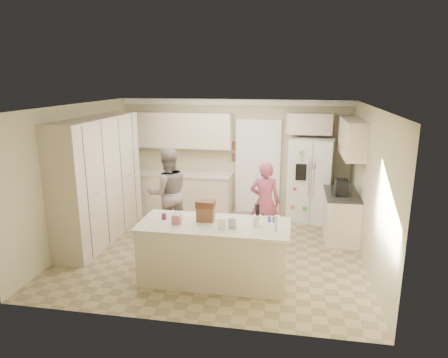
% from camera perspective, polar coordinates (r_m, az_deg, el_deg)
% --- Properties ---
extents(floor, '(5.20, 4.60, 0.02)m').
position_cam_1_polar(floor, '(7.45, -1.24, -10.07)').
color(floor, '#998760').
rests_on(floor, ground).
extents(ceiling, '(5.20, 4.60, 0.02)m').
position_cam_1_polar(ceiling, '(6.80, -1.36, 10.49)').
color(ceiling, white).
rests_on(ceiling, wall_back).
extents(wall_back, '(5.20, 0.02, 2.60)m').
position_cam_1_polar(wall_back, '(9.23, 1.50, 3.29)').
color(wall_back, '#BFB68F').
rests_on(wall_back, ground).
extents(wall_front, '(5.20, 0.02, 2.60)m').
position_cam_1_polar(wall_front, '(4.87, -6.64, -7.01)').
color(wall_front, '#BFB68F').
rests_on(wall_front, ground).
extents(wall_left, '(0.02, 4.60, 2.60)m').
position_cam_1_polar(wall_left, '(7.93, -20.14, 0.57)').
color(wall_left, '#BFB68F').
rests_on(wall_left, ground).
extents(wall_right, '(0.02, 4.60, 2.60)m').
position_cam_1_polar(wall_right, '(7.00, 20.16, -1.18)').
color(wall_right, '#BFB68F').
rests_on(wall_right, ground).
extents(crown_back, '(5.20, 0.08, 0.12)m').
position_cam_1_polar(crown_back, '(9.03, 1.50, 10.92)').
color(crown_back, white).
rests_on(crown_back, wall_back).
extents(pantry_bank, '(0.60, 2.60, 2.35)m').
position_cam_1_polar(pantry_bank, '(7.98, -17.43, -0.05)').
color(pantry_bank, beige).
rests_on(pantry_bank, floor).
extents(back_base_cab, '(2.20, 0.60, 0.88)m').
position_cam_1_polar(back_base_cab, '(9.37, -5.79, -2.02)').
color(back_base_cab, beige).
rests_on(back_base_cab, floor).
extents(back_countertop, '(2.24, 0.63, 0.04)m').
position_cam_1_polar(back_countertop, '(9.25, -5.88, 0.70)').
color(back_countertop, beige).
rests_on(back_countertop, back_base_cab).
extents(back_upper_cab, '(2.20, 0.35, 0.80)m').
position_cam_1_polar(back_upper_cab, '(9.19, -5.81, 6.97)').
color(back_upper_cab, beige).
rests_on(back_upper_cab, wall_back).
extents(doorway_opening, '(0.90, 0.06, 2.10)m').
position_cam_1_polar(doorway_opening, '(9.19, 4.85, 1.60)').
color(doorway_opening, black).
rests_on(doorway_opening, floor).
extents(doorway_casing, '(1.02, 0.03, 2.22)m').
position_cam_1_polar(doorway_casing, '(9.15, 4.83, 1.55)').
color(doorway_casing, white).
rests_on(doorway_casing, floor).
extents(wall_frame_upper, '(0.15, 0.02, 0.20)m').
position_cam_1_polar(wall_frame_upper, '(9.14, 1.59, 4.78)').
color(wall_frame_upper, brown).
rests_on(wall_frame_upper, wall_back).
extents(wall_frame_lower, '(0.15, 0.02, 0.20)m').
position_cam_1_polar(wall_frame_lower, '(9.19, 1.58, 3.12)').
color(wall_frame_lower, brown).
rests_on(wall_frame_lower, wall_back).
extents(refrigerator, '(1.00, 0.84, 1.80)m').
position_cam_1_polar(refrigerator, '(8.88, 12.24, -0.13)').
color(refrigerator, white).
rests_on(refrigerator, floor).
extents(fridge_seam, '(0.02, 0.02, 1.78)m').
position_cam_1_polar(fridge_seam, '(8.53, 12.32, -0.71)').
color(fridge_seam, gray).
rests_on(fridge_seam, refrigerator).
extents(fridge_dispenser, '(0.22, 0.03, 0.35)m').
position_cam_1_polar(fridge_dispenser, '(8.46, 10.92, 0.97)').
color(fridge_dispenser, black).
rests_on(fridge_dispenser, refrigerator).
extents(fridge_handle_l, '(0.02, 0.02, 0.85)m').
position_cam_1_polar(fridge_handle_l, '(8.48, 12.04, 0.25)').
color(fridge_handle_l, silver).
rests_on(fridge_handle_l, refrigerator).
extents(fridge_handle_r, '(0.02, 0.02, 0.85)m').
position_cam_1_polar(fridge_handle_r, '(8.48, 12.71, 0.23)').
color(fridge_handle_r, silver).
rests_on(fridge_handle_r, refrigerator).
extents(over_fridge_cab, '(0.95, 0.35, 0.45)m').
position_cam_1_polar(over_fridge_cab, '(8.83, 12.09, 7.74)').
color(over_fridge_cab, beige).
rests_on(over_fridge_cab, wall_back).
extents(right_base_cab, '(0.60, 1.20, 0.88)m').
position_cam_1_polar(right_base_cab, '(8.15, 16.32, -5.08)').
color(right_base_cab, beige).
rests_on(right_base_cab, floor).
extents(right_countertop, '(0.63, 1.24, 0.04)m').
position_cam_1_polar(right_countertop, '(8.01, 16.47, -1.97)').
color(right_countertop, '#2D2B28').
rests_on(right_countertop, right_base_cab).
extents(right_upper_cab, '(0.35, 1.50, 0.70)m').
position_cam_1_polar(right_upper_cab, '(8.00, 17.81, 5.63)').
color(right_upper_cab, beige).
rests_on(right_upper_cab, wall_right).
extents(coffee_maker, '(0.22, 0.28, 0.30)m').
position_cam_1_polar(coffee_maker, '(7.77, 16.42, -1.16)').
color(coffee_maker, black).
rests_on(coffee_maker, right_countertop).
extents(island_base, '(2.20, 0.90, 0.88)m').
position_cam_1_polar(island_base, '(6.24, -1.42, -10.54)').
color(island_base, beige).
rests_on(island_base, floor).
extents(island_top, '(2.28, 0.96, 0.05)m').
position_cam_1_polar(island_top, '(6.06, -1.45, -6.59)').
color(island_top, beige).
rests_on(island_top, island_base).
extents(utensil_crock, '(0.13, 0.13, 0.15)m').
position_cam_1_polar(utensil_crock, '(5.99, 4.78, -5.89)').
color(utensil_crock, white).
rests_on(utensil_crock, island_top).
extents(tissue_box, '(0.13, 0.13, 0.14)m').
position_cam_1_polar(tissue_box, '(6.07, -6.77, -5.72)').
color(tissue_box, '#BF6674').
rests_on(tissue_box, island_top).
extents(tissue_plume, '(0.08, 0.08, 0.08)m').
position_cam_1_polar(tissue_plume, '(6.03, -6.80, -4.74)').
color(tissue_plume, white).
rests_on(tissue_plume, tissue_box).
extents(dollhouse_body, '(0.26, 0.18, 0.22)m').
position_cam_1_polar(dollhouse_body, '(6.14, -2.65, -5.00)').
color(dollhouse_body, brown).
rests_on(dollhouse_body, island_top).
extents(dollhouse_roof, '(0.28, 0.20, 0.10)m').
position_cam_1_polar(dollhouse_roof, '(6.09, -2.67, -3.58)').
color(dollhouse_roof, '#592D1E').
rests_on(dollhouse_roof, dollhouse_body).
extents(jam_jar, '(0.07, 0.07, 0.09)m').
position_cam_1_polar(jam_jar, '(6.28, -8.57, -5.32)').
color(jam_jar, '#59263F').
rests_on(jam_jar, island_top).
extents(greeting_card_a, '(0.12, 0.06, 0.16)m').
position_cam_1_polar(greeting_card_a, '(5.82, -0.39, -6.41)').
color(greeting_card_a, white).
rests_on(greeting_card_a, island_top).
extents(greeting_card_b, '(0.12, 0.05, 0.16)m').
position_cam_1_polar(greeting_card_b, '(5.84, 1.16, -6.33)').
color(greeting_card_b, silver).
rests_on(greeting_card_b, island_top).
extents(water_bottle, '(0.07, 0.07, 0.24)m').
position_cam_1_polar(water_bottle, '(5.77, 7.59, -6.30)').
color(water_bottle, silver).
rests_on(water_bottle, island_top).
extents(shaker_salt, '(0.05, 0.05, 0.09)m').
position_cam_1_polar(shaker_salt, '(6.15, 6.51, -5.69)').
color(shaker_salt, '#5051B5').
rests_on(shaker_salt, island_top).
extents(shaker_pepper, '(0.05, 0.05, 0.09)m').
position_cam_1_polar(shaker_pepper, '(6.14, 7.16, -5.73)').
color(shaker_pepper, '#5051B5').
rests_on(shaker_pepper, island_top).
extents(teen_boy, '(1.06, 0.99, 1.75)m').
position_cam_1_polar(teen_boy, '(7.87, -7.99, -1.97)').
color(teen_boy, gray).
rests_on(teen_boy, floor).
extents(teen_girl, '(0.58, 0.39, 1.56)m').
position_cam_1_polar(teen_girl, '(7.58, 5.85, -3.28)').
color(teen_girl, '#BD4D5C').
rests_on(teen_girl, floor).
extents(fridge_magnets, '(0.76, 0.02, 1.44)m').
position_cam_1_polar(fridge_magnets, '(8.52, 12.32, -0.73)').
color(fridge_magnets, tan).
rests_on(fridge_magnets, refrigerator).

